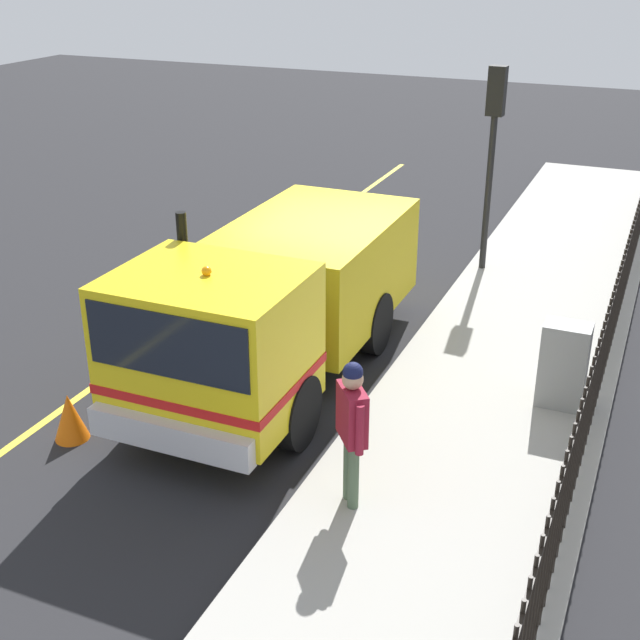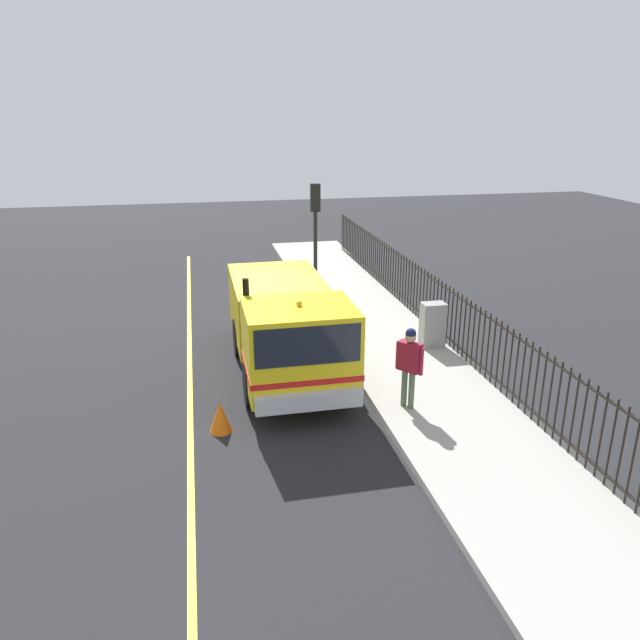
% 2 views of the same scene
% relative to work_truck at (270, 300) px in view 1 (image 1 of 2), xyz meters
% --- Properties ---
extents(ground_plane, '(54.99, 54.99, 0.00)m').
position_rel_work_truck_xyz_m(ground_plane, '(0.07, 1.75, -1.29)').
color(ground_plane, '#232326').
rests_on(ground_plane, ground).
extents(sidewalk_slab, '(3.07, 24.99, 0.14)m').
position_rel_work_truck_xyz_m(sidewalk_slab, '(3.03, 1.75, -1.22)').
color(sidewalk_slab, '#A3A099').
rests_on(sidewalk_slab, ground).
extents(lane_marking, '(0.12, 22.49, 0.01)m').
position_rel_work_truck_xyz_m(lane_marking, '(-2.29, 1.75, -1.29)').
color(lane_marking, yellow).
rests_on(lane_marking, ground).
extents(work_truck, '(2.30, 6.02, 2.60)m').
position_rel_work_truck_xyz_m(work_truck, '(0.00, 0.00, 0.00)').
color(work_truck, yellow).
rests_on(work_truck, ground).
extents(worker_standing, '(0.47, 0.52, 1.73)m').
position_rel_work_truck_xyz_m(worker_standing, '(2.13, -2.35, -0.09)').
color(worker_standing, maroon).
rests_on(worker_standing, sidewalk_slab).
extents(iron_fence, '(0.04, 21.28, 1.56)m').
position_rel_work_truck_xyz_m(iron_fence, '(4.36, 1.75, -0.36)').
color(iron_fence, black).
rests_on(iron_fence, sidewalk_slab).
extents(traffic_light_near, '(0.31, 0.23, 3.69)m').
position_rel_work_truck_xyz_m(traffic_light_near, '(1.76, 5.43, 1.48)').
color(traffic_light_near, black).
rests_on(traffic_light_near, sidewalk_slab).
extents(utility_cabinet, '(0.60, 0.41, 1.16)m').
position_rel_work_truck_xyz_m(utility_cabinet, '(3.90, 0.75, -0.57)').
color(utility_cabinet, gray).
rests_on(utility_cabinet, sidewalk_slab).
extents(traffic_cone, '(0.44, 0.44, 0.63)m').
position_rel_work_truck_xyz_m(traffic_cone, '(-1.70, -2.32, -0.98)').
color(traffic_cone, orange).
rests_on(traffic_cone, ground).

